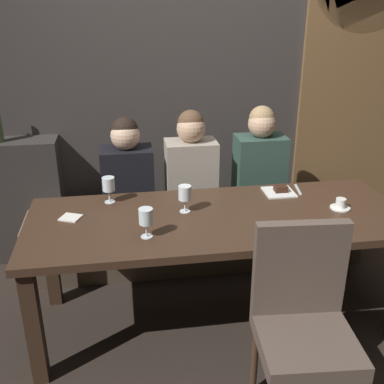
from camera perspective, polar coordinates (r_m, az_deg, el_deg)
ground at (r=3.11m, az=2.85°, el=-15.30°), size 9.00×9.00×0.00m
back_wall_tiled at (r=3.66m, az=-0.65°, el=16.38°), size 6.00×0.12×3.00m
arched_door at (r=4.03m, az=19.45°, el=13.81°), size 0.90×0.05×2.55m
dining_table at (r=2.75m, az=3.11°, el=-4.57°), size 2.20×0.84×0.74m
banquette_bench at (r=3.55m, az=0.66°, el=-5.46°), size 2.50×0.44×0.45m
chair_near_side at (r=2.29m, az=13.48°, el=-14.39°), size 0.47×0.47×0.98m
diner_redhead at (r=3.29m, az=-7.96°, el=2.61°), size 0.36×0.24×0.72m
diner_bearded at (r=3.31m, az=-0.12°, el=3.27°), size 0.36×0.24×0.75m
diner_far_end at (r=3.44m, az=8.32°, el=3.86°), size 0.36×0.24×0.76m
wine_glass_far_left at (r=2.88m, az=-10.21°, el=0.88°), size 0.08×0.08×0.16m
wine_glass_end_right at (r=2.71m, az=-0.89°, el=-0.19°), size 0.08×0.08×0.16m
wine_glass_near_right at (r=2.44m, az=-5.67°, el=-3.17°), size 0.08×0.08×0.16m
espresso_cup at (r=2.92m, az=17.77°, el=-1.47°), size 0.12×0.12×0.06m
dessert_plate at (r=3.06m, az=10.69°, el=0.14°), size 0.19×0.19×0.05m
fork_on_table at (r=3.14m, az=12.88°, el=0.30°), size 0.04×0.17×0.01m
folded_napkin at (r=2.76m, az=-14.68°, el=-3.06°), size 0.14×0.14×0.01m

